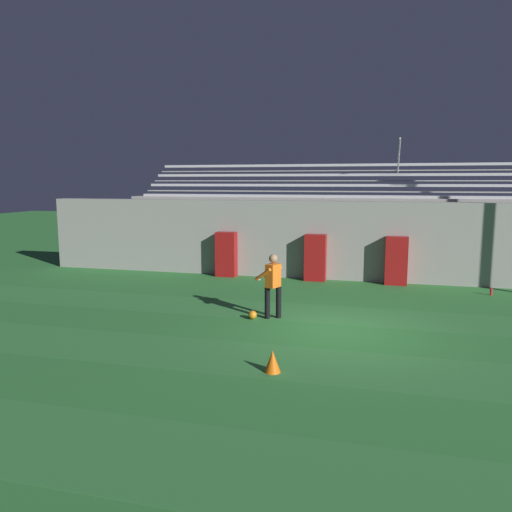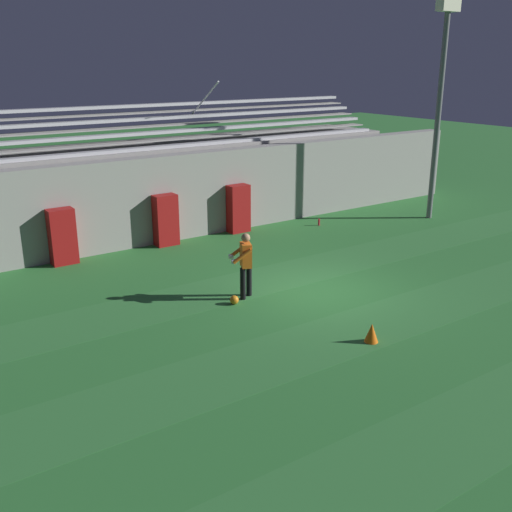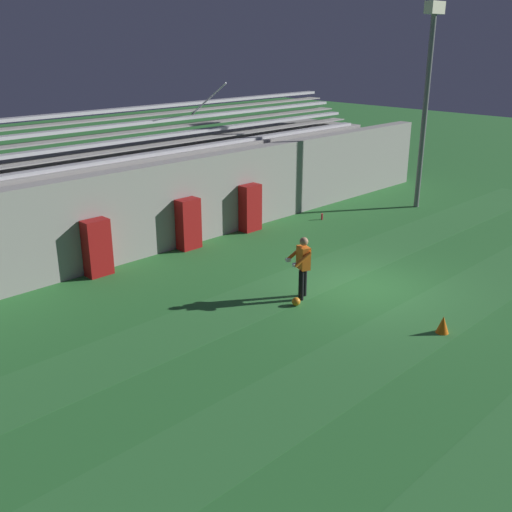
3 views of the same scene
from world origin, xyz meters
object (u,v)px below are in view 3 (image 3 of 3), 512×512
object	(u,v)px
padding_pillar_gate_right	(250,208)
padding_pillar_far_left	(97,248)
padding_pillar_gate_left	(188,224)
floodlight_pole	(428,81)
soccer_ball	(296,302)
traffic_cone	(443,325)
water_bottle	(322,216)
goalkeeper	(303,264)

from	to	relation	value
padding_pillar_gate_right	padding_pillar_far_left	distance (m)	6.07
padding_pillar_gate_left	floodlight_pole	distance (m)	10.87
padding_pillar_far_left	padding_pillar_gate_left	bearing A→B (deg)	0.00
padding_pillar_gate_right	soccer_ball	size ratio (longest dim) A/B	7.48
traffic_cone	floodlight_pole	bearing A→B (deg)	34.16
floodlight_pole	water_bottle	size ratio (longest dim) A/B	32.09
floodlight_pole	traffic_cone	world-z (taller)	floodlight_pole
padding_pillar_gate_left	goalkeeper	distance (m)	5.21
floodlight_pole	water_bottle	xyz separation A→B (m)	(-4.16, 1.51, -4.78)
padding_pillar_gate_right	floodlight_pole	bearing A→B (deg)	-19.27
padding_pillar_gate_right	goalkeeper	bearing A→B (deg)	-121.29
floodlight_pole	traffic_cone	distance (m)	12.24
goalkeeper	soccer_ball	distance (m)	0.99
padding_pillar_far_left	goalkeeper	bearing A→B (deg)	-60.67
padding_pillar_far_left	traffic_cone	distance (m)	9.57
soccer_ball	water_bottle	bearing A→B (deg)	34.61
padding_pillar_gate_right	water_bottle	bearing A→B (deg)	-18.37
traffic_cone	water_bottle	world-z (taller)	traffic_cone
padding_pillar_far_left	floodlight_pole	bearing A→B (deg)	-10.61
padding_pillar_far_left	soccer_ball	bearing A→B (deg)	-65.68
floodlight_pole	soccer_ball	xyz separation A→B (m)	(-10.64, -2.96, -4.79)
goalkeeper	soccer_ball	bearing A→B (deg)	-154.96
padding_pillar_gate_right	floodlight_pole	distance (m)	8.47
padding_pillar_far_left	floodlight_pole	size ratio (longest dim) A/B	0.21
padding_pillar_gate_left	padding_pillar_gate_right	xyz separation A→B (m)	(2.76, 0.00, 0.00)
goalkeeper	water_bottle	distance (m)	7.40
padding_pillar_far_left	floodlight_pole	distance (m)	13.92
padding_pillar_gate_right	soccer_ball	bearing A→B (deg)	-123.82
water_bottle	traffic_cone	bearing A→B (deg)	-123.48
padding_pillar_gate_left	soccer_ball	distance (m)	5.53
goalkeeper	soccer_ball	world-z (taller)	goalkeeper
padding_pillar_gate_right	traffic_cone	distance (m)	9.12
padding_pillar_far_left	water_bottle	bearing A→B (deg)	-6.05
padding_pillar_gate_right	traffic_cone	size ratio (longest dim) A/B	3.92
padding_pillar_gate_right	floodlight_pole	xyz separation A→B (m)	(7.01, -2.45, 4.08)
soccer_ball	traffic_cone	bearing A→B (deg)	-69.27
goalkeeper	water_bottle	world-z (taller)	goalkeeper
padding_pillar_far_left	goalkeeper	distance (m)	5.96
goalkeeper	traffic_cone	world-z (taller)	goalkeeper
padding_pillar_far_left	traffic_cone	bearing A→B (deg)	-67.04
traffic_cone	padding_pillar_gate_left	bearing A→B (deg)	92.73
padding_pillar_gate_left	water_bottle	distance (m)	5.73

